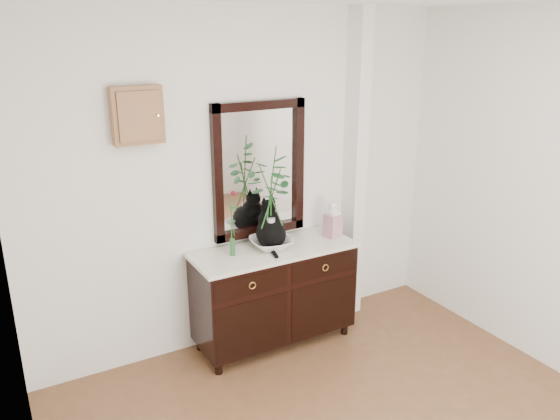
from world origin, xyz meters
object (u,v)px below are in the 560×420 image
sideboard (274,291)px  ginger_jar (333,219)px  cat (271,224)px  lotus_bowl (271,243)px

sideboard → ginger_jar: size_ratio=4.25×
cat → ginger_jar: (0.56, -0.05, -0.03)m
sideboard → ginger_jar: (0.56, -0.01, 0.53)m
cat → sideboard: bearing=-70.4°
cat → lotus_bowl: (-0.01, -0.03, -0.15)m
ginger_jar → sideboard: bearing=178.8°
sideboard → lotus_bowl: size_ratio=3.97×
lotus_bowl → ginger_jar: 0.59m
cat → ginger_jar: 0.56m
sideboard → lotus_bowl: lotus_bowl is taller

